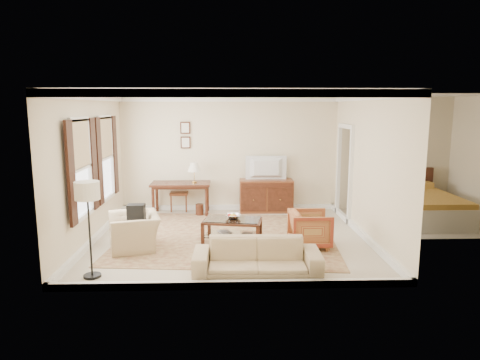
{
  "coord_description": "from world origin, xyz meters",
  "views": [
    {
      "loc": [
        -0.08,
        -8.41,
        2.65
      ],
      "look_at": [
        0.2,
        0.3,
        1.15
      ],
      "focal_mm": 32.0,
      "sensor_mm": 36.0,
      "label": 1
    }
  ],
  "objects": [
    {
      "name": "window_rear",
      "position": [
        -2.7,
        0.9,
        1.55
      ],
      "size": [
        0.12,
        1.56,
        1.8
      ],
      "primitive_type": null,
      "color": "#CCB284",
      "rests_on": "room_shell"
    },
    {
      "name": "backpack",
      "position": [
        -1.78,
        -0.52,
        0.69
      ],
      "size": [
        0.28,
        0.36,
        0.4
      ],
      "primitive_type": "cube",
      "rotation": [
        0.0,
        0.0,
        -1.36
      ],
      "color": "black",
      "rests_on": "club_armchair"
    },
    {
      "name": "annex_bedroom",
      "position": [
        4.49,
        1.15,
        0.34
      ],
      "size": [
        3.0,
        2.7,
        2.9
      ],
      "color": "beige",
      "rests_on": "ground"
    },
    {
      "name": "sofa",
      "position": [
        0.39,
        -2.0,
        0.39
      ],
      "size": [
        2.01,
        0.63,
        0.78
      ],
      "primitive_type": "imported",
      "rotation": [
        0.0,
        0.0,
        -0.02
      ],
      "color": "tan",
      "rests_on": "room_shell"
    },
    {
      "name": "window_front",
      "position": [
        -2.7,
        -0.7,
        1.55
      ],
      "size": [
        0.12,
        1.56,
        1.8
      ],
      "primitive_type": null,
      "color": "#CCB284",
      "rests_on": "room_shell"
    },
    {
      "name": "tv",
      "position": [
        0.92,
        2.19,
        1.32
      ],
      "size": [
        0.98,
        0.57,
        0.13
      ],
      "primitive_type": "imported",
      "rotation": [
        0.0,
        0.0,
        3.14
      ],
      "color": "black",
      "rests_on": "sideboard"
    },
    {
      "name": "fruit_bowl",
      "position": [
        0.05,
        -0.22,
        0.53
      ],
      "size": [
        0.42,
        0.42,
        0.1
      ],
      "primitive_type": "imported",
      "color": "silver",
      "rests_on": "coffee_table"
    },
    {
      "name": "framed_prints",
      "position": [
        -1.11,
        2.47,
        1.94
      ],
      "size": [
        0.25,
        0.04,
        0.68
      ],
      "primitive_type": null,
      "color": "#4F2416",
      "rests_on": "room_shell"
    },
    {
      "name": "striped_armchair",
      "position": [
        1.51,
        -0.59,
        0.38
      ],
      "size": [
        0.7,
        0.75,
        0.77
      ],
      "primitive_type": "imported",
      "rotation": [
        0.0,
        0.0,
        1.57
      ],
      "color": "maroon",
      "rests_on": "room_shell"
    },
    {
      "name": "book_a",
      "position": [
        -0.21,
        -0.25,
        0.18
      ],
      "size": [
        0.27,
        0.15,
        0.38
      ],
      "primitive_type": "imported",
      "rotation": [
        0.0,
        0.0,
        0.44
      ],
      "color": "brown",
      "rests_on": "coffee_table"
    },
    {
      "name": "rug",
      "position": [
        -0.08,
        0.07,
        0.01
      ],
      "size": [
        4.6,
        4.04,
        0.01
      ],
      "primitive_type": "cube",
      "rotation": [
        0.0,
        0.0,
        -0.09
      ],
      "color": "maroon",
      "rests_on": "room_shell"
    },
    {
      "name": "book_b",
      "position": [
        0.21,
        -0.33,
        0.18
      ],
      "size": [
        0.27,
        0.11,
        0.38
      ],
      "primitive_type": "imported",
      "rotation": [
        0.0,
        0.0,
        -0.29
      ],
      "color": "brown",
      "rests_on": "coffee_table"
    },
    {
      "name": "sideboard",
      "position": [
        0.92,
        2.21,
        0.41
      ],
      "size": [
        1.34,
        0.52,
        0.82
      ],
      "primitive_type": "cube",
      "color": "brown",
      "rests_on": "room_shell"
    },
    {
      "name": "club_armchair",
      "position": [
        -1.82,
        -0.58,
        0.44
      ],
      "size": [
        0.92,
        1.16,
        0.88
      ],
      "primitive_type": "imported",
      "rotation": [
        0.0,
        0.0,
        -1.28
      ],
      "color": "tan",
      "rests_on": "room_shell"
    },
    {
      "name": "desk_lamp",
      "position": [
        -0.88,
        2.04,
        1.04
      ],
      "size": [
        0.32,
        0.32,
        0.5
      ],
      "primitive_type": null,
      "color": "silver",
      "rests_on": "writing_desk"
    },
    {
      "name": "coffee_table",
      "position": [
        0.03,
        -0.27,
        0.36
      ],
      "size": [
        1.22,
        0.84,
        0.48
      ],
      "rotation": [
        0.0,
        0.0,
        -0.17
      ],
      "color": "#4F2416",
      "rests_on": "room_shell"
    },
    {
      "name": "doorway",
      "position": [
        2.71,
        1.5,
        1.08
      ],
      "size": [
        0.1,
        1.12,
        2.25
      ],
      "primitive_type": null,
      "color": "white",
      "rests_on": "room_shell"
    },
    {
      "name": "room_shell",
      "position": [
        0.0,
        0.0,
        2.47
      ],
      "size": [
        5.51,
        5.01,
        2.91
      ],
      "color": "beige",
      "rests_on": "ground"
    },
    {
      "name": "floor_lamp",
      "position": [
        -2.2,
        -1.96,
        1.28
      ],
      "size": [
        0.38,
        0.38,
        1.53
      ],
      "color": "black",
      "rests_on": "room_shell"
    },
    {
      "name": "writing_desk",
      "position": [
        -1.21,
        2.04,
        0.68
      ],
      "size": [
        1.45,
        0.72,
        0.79
      ],
      "color": "#4F2416",
      "rests_on": "room_shell"
    },
    {
      "name": "desk_chair",
      "position": [
        -1.3,
        2.39,
        0.53
      ],
      "size": [
        0.54,
        0.54,
        1.05
      ],
      "primitive_type": null,
      "rotation": [
        0.0,
        0.0,
        -0.22
      ],
      "color": "brown",
      "rests_on": "room_shell"
    }
  ]
}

